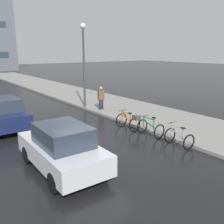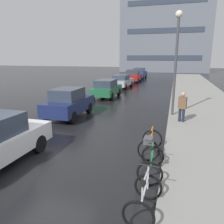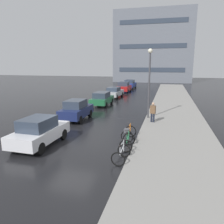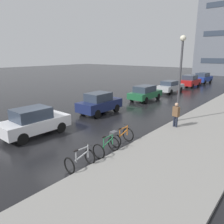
{
  "view_description": "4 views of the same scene",
  "coord_description": "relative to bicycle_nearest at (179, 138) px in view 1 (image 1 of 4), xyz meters",
  "views": [
    {
      "loc": [
        -5.08,
        -8.03,
        4.04
      ],
      "look_at": [
        2.1,
        1.52,
        1.09
      ],
      "focal_mm": 40.0,
      "sensor_mm": 36.0,
      "label": 1
    },
    {
      "loc": [
        3.82,
        -5.88,
        3.42
      ],
      "look_at": [
        0.98,
        4.02,
        0.82
      ],
      "focal_mm": 35.0,
      "sensor_mm": 36.0,
      "label": 2
    },
    {
      "loc": [
        5.34,
        -11.19,
        4.57
      ],
      "look_at": [
        1.32,
        4.37,
        1.05
      ],
      "focal_mm": 35.0,
      "sensor_mm": 36.0,
      "label": 3
    },
    {
      "loc": [
        9.58,
        -7.15,
        4.63
      ],
      "look_at": [
        1.64,
        2.49,
        1.31
      ],
      "focal_mm": 35.0,
      "sensor_mm": 36.0,
      "label": 4
    }
  ],
  "objects": [
    {
      "name": "pedestrian",
      "position": [
        0.94,
        7.29,
        0.57
      ],
      "size": [
        0.45,
        0.33,
        1.7
      ],
      "color": "#1E2333",
      "rests_on": "ground"
    },
    {
      "name": "bicycle_nearest",
      "position": [
        0.0,
        0.0,
        0.0
      ],
      "size": [
        0.77,
        1.17,
        0.97
      ],
      "color": "black",
      "rests_on": "ground"
    },
    {
      "name": "bicycle_third",
      "position": [
        -0.2,
        3.02,
        0.11
      ],
      "size": [
        0.78,
        1.41,
        0.96
      ],
      "color": "black",
      "rests_on": "ground"
    },
    {
      "name": "sidewalk_kerb",
      "position": [
        2.67,
        11.65,
        -0.32
      ],
      "size": [
        4.8,
        60.0,
        0.14
      ],
      "primitive_type": "cube",
      "color": "gray",
      "rests_on": "ground"
    },
    {
      "name": "ground_plane",
      "position": [
        -3.33,
        1.65,
        -0.39
      ],
      "size": [
        140.0,
        140.0,
        0.0
      ],
      "primitive_type": "plane",
      "color": "black"
    },
    {
      "name": "car_navy",
      "position": [
        -5.36,
        7.02,
        0.45
      ],
      "size": [
        1.77,
        3.82,
        1.69
      ],
      "color": "navy",
      "rests_on": "ground"
    },
    {
      "name": "bicycle_second",
      "position": [
        -0.01,
        1.69,
        0.01
      ],
      "size": [
        0.75,
        1.2,
        0.99
      ],
      "color": "black",
      "rests_on": "ground"
    },
    {
      "name": "streetlamp",
      "position": [
        0.47,
        8.63,
        3.33
      ],
      "size": [
        0.38,
        0.38,
        5.8
      ],
      "color": "#424247",
      "rests_on": "ground"
    },
    {
      "name": "car_white",
      "position": [
        -5.0,
        0.98,
        0.43
      ],
      "size": [
        1.88,
        4.0,
        1.65
      ],
      "color": "silver",
      "rests_on": "ground"
    }
  ]
}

